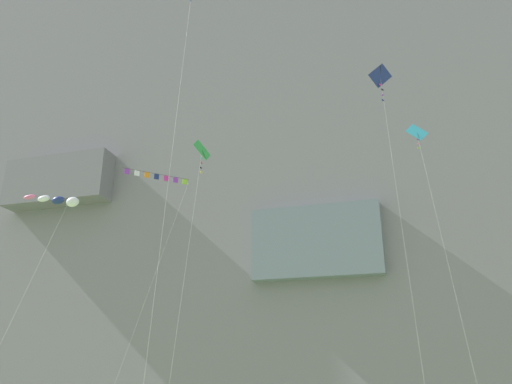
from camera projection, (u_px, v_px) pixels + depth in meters
name	position (u px, v px, depth m)	size (l,w,h in m)	color
cliff_face	(331.00, 163.00, 71.64)	(180.00, 34.01, 65.99)	gray
kite_diamond_upper_left	(381.00, 83.00, 40.20)	(1.86, 2.11, 27.81)	navy
kite_diamond_mid_right	(201.00, 158.00, 38.70)	(0.77, 5.02, 21.51)	green
kite_windsock_upper_mid	(59.00, 201.00, 33.41)	(3.95, 3.60, 15.62)	white
kite_banner_low_left	(156.00, 183.00, 51.63)	(5.16, 4.91, 23.95)	black
kite_diamond_mid_center	(419.00, 143.00, 40.88)	(2.84, 2.69, 23.80)	#38B2D1
kite_delta_low_right	(191.00, 2.00, 39.50)	(1.94, 6.41, 32.59)	orange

